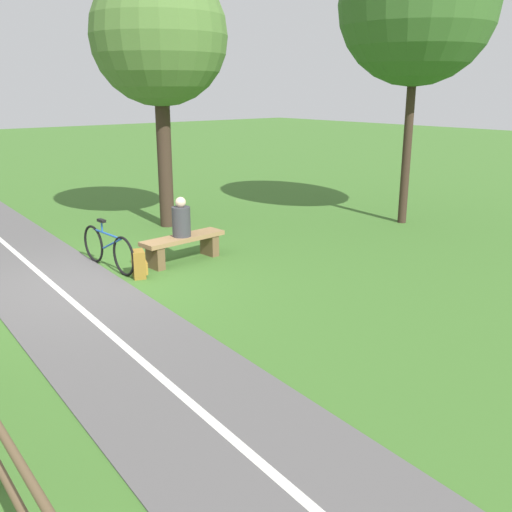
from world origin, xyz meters
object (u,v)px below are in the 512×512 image
backpack (139,264)px  bicycle (108,249)px  person_seated (181,220)px  tree_far_right (159,37)px  bench (183,244)px  tree_by_path (418,5)px

backpack → bicycle: bearing=-77.4°
person_seated → tree_far_right: bearing=-120.2°
person_seated → bench: bearing=180.0°
bench → person_seated: person_seated is taller
person_seated → tree_far_right: tree_far_right is taller
bicycle → backpack: bearing=9.8°
tree_far_right → bench: bearing=64.7°
bench → tree_far_right: (-1.27, -2.69, 3.83)m
person_seated → bicycle: (1.25, -0.48, -0.43)m
bicycle → tree_far_right: tree_far_right is taller
tree_far_right → person_seated: bearing=64.3°
bench → bicycle: size_ratio=0.95×
bench → bicycle: bearing=-25.2°
bicycle → tree_far_right: 5.07m
bench → backpack: (1.09, 0.31, -0.10)m
person_seated → bicycle: 1.40m
person_seated → backpack: size_ratio=1.54×
bicycle → tree_by_path: (-7.09, 1.09, 4.48)m
bench → backpack: bench is taller
person_seated → tree_by_path: size_ratio=0.11×
tree_far_right → tree_by_path: 5.66m
bench → person_seated: size_ratio=2.31×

